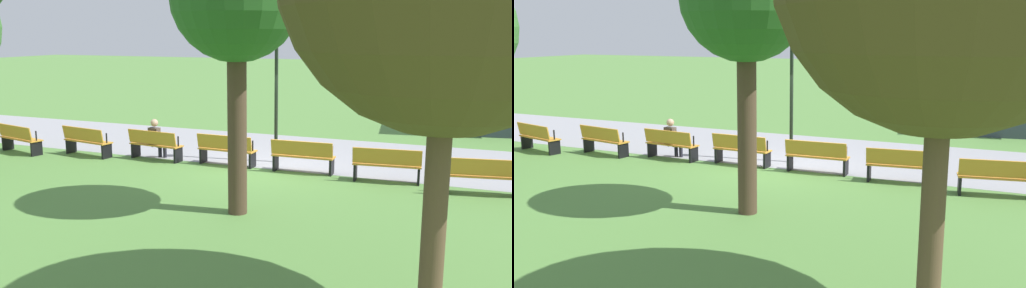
% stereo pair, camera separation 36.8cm
% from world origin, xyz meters
% --- Properties ---
extents(ground_plane, '(120.00, 120.00, 0.00)m').
position_xyz_m(ground_plane, '(0.00, 0.00, 0.00)').
color(ground_plane, '#54843D').
extents(path_paving, '(34.31, 5.00, 0.01)m').
position_xyz_m(path_paving, '(0.00, 2.48, 0.00)').
color(path_paving, '#939399').
rests_on(path_paving, ground).
extents(bench_1, '(1.73, 0.85, 0.89)m').
position_xyz_m(bench_1, '(-7.75, -0.98, 0.47)').
color(bench_1, orange).
rests_on(bench_1, ground).
extents(bench_2, '(1.72, 0.75, 0.89)m').
position_xyz_m(bench_2, '(-5.56, -0.53, 0.47)').
color(bench_2, orange).
rests_on(bench_2, ground).
extents(bench_3, '(1.71, 0.64, 0.89)m').
position_xyz_m(bench_3, '(-3.35, -0.24, 0.47)').
color(bench_3, orange).
rests_on(bench_3, ground).
extents(bench_4, '(1.68, 0.53, 0.89)m').
position_xyz_m(bench_4, '(-1.12, -0.09, 0.47)').
color(bench_4, orange).
rests_on(bench_4, ground).
extents(bench_5, '(1.68, 0.53, 0.89)m').
position_xyz_m(bench_5, '(1.12, -0.09, 0.47)').
color(bench_5, orange).
rests_on(bench_5, ground).
extents(bench_6, '(1.71, 0.64, 0.89)m').
position_xyz_m(bench_6, '(3.35, -0.24, 0.47)').
color(bench_6, orange).
rests_on(bench_6, ground).
extents(bench_7, '(1.72, 0.75, 0.89)m').
position_xyz_m(bench_7, '(5.56, -0.53, 0.47)').
color(bench_7, orange).
rests_on(bench_7, ground).
extents(person_seated, '(0.36, 0.54, 1.20)m').
position_xyz_m(person_seated, '(-3.38, -0.09, 0.64)').
color(person_seated, '#4C4238').
rests_on(person_seated, ground).
extents(lamp_post, '(0.32, 0.32, 4.33)m').
position_xyz_m(lamp_post, '(-0.00, 0.89, 2.98)').
color(lamp_post, black).
rests_on(lamp_post, ground).
extents(kiosk, '(3.81, 3.68, 3.03)m').
position_xyz_m(kiosk, '(5.76, 8.76, 1.55)').
color(kiosk, '#38424C').
rests_on(kiosk, ground).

